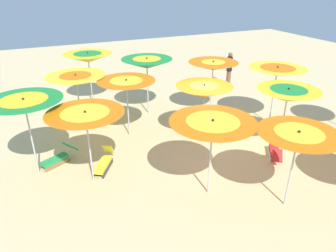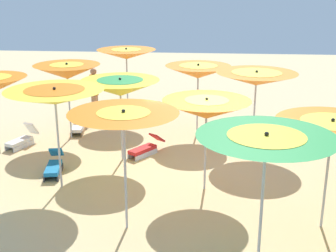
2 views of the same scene
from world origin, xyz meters
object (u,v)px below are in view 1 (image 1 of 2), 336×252
(lounger_1, at_px, (291,124))
(beach_umbrella_8, at_px, (126,85))
(beach_umbrella_1, at_px, (277,72))
(beach_umbrella_6, at_px, (288,95))
(beach_umbrella_13, at_px, (86,119))
(lounger_3, at_px, (58,158))
(beach_umbrella_14, at_px, (25,106))
(beach_umbrella_4, at_px, (88,58))
(beach_umbrella_11, at_px, (298,139))
(beach_umbrella_7, at_px, (204,91))
(beach_umbrella_3, at_px, (147,63))
(lounger_5, at_px, (275,152))
(beachgoer_0, at_px, (229,69))
(beach_umbrella_9, at_px, (76,80))
(beach_umbrella_12, at_px, (212,127))
(beach_umbrella_2, at_px, (213,66))
(lounger_0, at_px, (104,163))

(lounger_1, bearing_deg, beach_umbrella_8, 61.49)
(beach_umbrella_1, xyz_separation_m, beach_umbrella_8, (-5.75, 1.34, -0.16))
(beach_umbrella_6, xyz_separation_m, beach_umbrella_13, (-6.52, 0.75, 0.04))
(beach_umbrella_8, relative_size, lounger_3, 1.74)
(beach_umbrella_14, height_order, lounger_3, beach_umbrella_14)
(beach_umbrella_4, height_order, beach_umbrella_13, beach_umbrella_4)
(beach_umbrella_6, height_order, beach_umbrella_14, beach_umbrella_14)
(beach_umbrella_1, relative_size, beach_umbrella_11, 1.08)
(beach_umbrella_13, xyz_separation_m, lounger_3, (-0.87, 1.42, -1.87))
(beach_umbrella_7, xyz_separation_m, beach_umbrella_13, (-4.26, -0.89, 0.11))
(beach_umbrella_3, height_order, lounger_5, beach_umbrella_3)
(beach_umbrella_4, distance_m, beachgoer_0, 7.61)
(beach_umbrella_3, xyz_separation_m, beach_umbrella_8, (-1.44, -1.72, -0.22))
(beach_umbrella_9, relative_size, beach_umbrella_14, 0.92)
(lounger_1, bearing_deg, lounger_3, 73.33)
(beach_umbrella_4, bearing_deg, beach_umbrella_13, -101.49)
(beach_umbrella_11, relative_size, lounger_5, 1.87)
(beach_umbrella_6, bearing_deg, lounger_5, -142.43)
(lounger_1, xyz_separation_m, lounger_3, (-8.97, 1.11, 0.01))
(beach_umbrella_4, distance_m, beach_umbrella_6, 8.79)
(beach_umbrella_6, distance_m, beach_umbrella_11, 3.16)
(beach_umbrella_14, height_order, lounger_1, beach_umbrella_14)
(beach_umbrella_8, bearing_deg, beach_umbrella_4, 99.17)
(beach_umbrella_13, relative_size, lounger_3, 1.77)
(beach_umbrella_12, bearing_deg, beach_umbrella_3, 85.75)
(beach_umbrella_13, relative_size, beach_umbrella_14, 0.92)
(beach_umbrella_13, distance_m, lounger_5, 6.36)
(beach_umbrella_2, height_order, lounger_1, beach_umbrella_2)
(beach_umbrella_9, relative_size, beach_umbrella_12, 0.99)
(lounger_1, xyz_separation_m, beachgoer_0, (0.69, 5.57, 0.80))
(beach_umbrella_9, height_order, lounger_0, beach_umbrella_9)
(beach_umbrella_6, xyz_separation_m, beach_umbrella_12, (-3.63, -1.17, 0.06))
(beach_umbrella_8, height_order, beachgoer_0, beach_umbrella_8)
(beach_umbrella_1, xyz_separation_m, beachgoer_0, (1.13, 4.79, -1.22))
(beach_umbrella_2, bearing_deg, beach_umbrella_4, 142.17)
(beach_umbrella_4, bearing_deg, beach_umbrella_3, -46.31)
(beach_umbrella_12, distance_m, lounger_1, 5.97)
(beach_umbrella_4, xyz_separation_m, beach_umbrella_6, (5.24, -7.06, -0.21))
(beach_umbrella_2, bearing_deg, beach_umbrella_7, -128.39)
(beach_umbrella_8, bearing_deg, beach_umbrella_9, 141.79)
(beach_umbrella_11, relative_size, beach_umbrella_13, 0.98)
(beach_umbrella_12, height_order, lounger_0, beach_umbrella_12)
(beach_umbrella_11, bearing_deg, beach_umbrella_3, 99.25)
(beach_umbrella_9, bearing_deg, beach_umbrella_2, -9.08)
(beach_umbrella_2, relative_size, beach_umbrella_6, 1.07)
(beach_umbrella_2, relative_size, beach_umbrella_8, 1.08)
(beach_umbrella_6, distance_m, beachgoer_0, 7.08)
(beach_umbrella_4, relative_size, lounger_5, 2.07)
(beach_umbrella_2, relative_size, lounger_5, 2.04)
(lounger_0, bearing_deg, lounger_3, -92.12)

